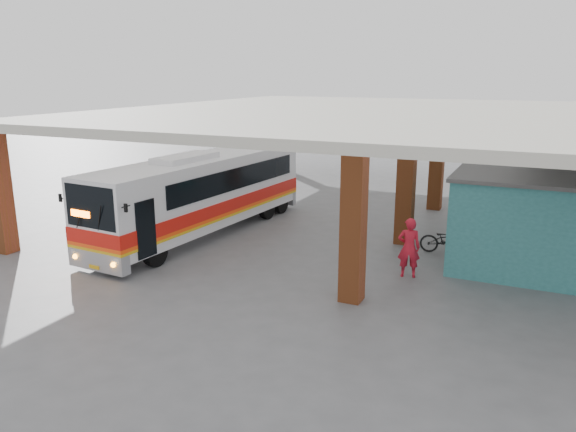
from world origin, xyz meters
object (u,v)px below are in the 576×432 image
(coach_bus, at_px, (202,194))
(pedestrian, at_px, (409,248))
(motorcycle, at_px, (447,240))
(red_chair, at_px, (473,220))

(coach_bus, height_order, pedestrian, coach_bus)
(coach_bus, bearing_deg, pedestrian, -5.13)
(coach_bus, xyz_separation_m, motorcycle, (9.15, 1.48, -1.12))
(motorcycle, relative_size, red_chair, 2.29)
(motorcycle, height_order, red_chair, motorcycle)
(coach_bus, xyz_separation_m, red_chair, (9.55, 5.26, -1.23))
(coach_bus, distance_m, red_chair, 10.97)
(motorcycle, bearing_deg, pedestrian, 160.41)
(pedestrian, bearing_deg, coach_bus, -24.23)
(coach_bus, relative_size, red_chair, 13.69)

